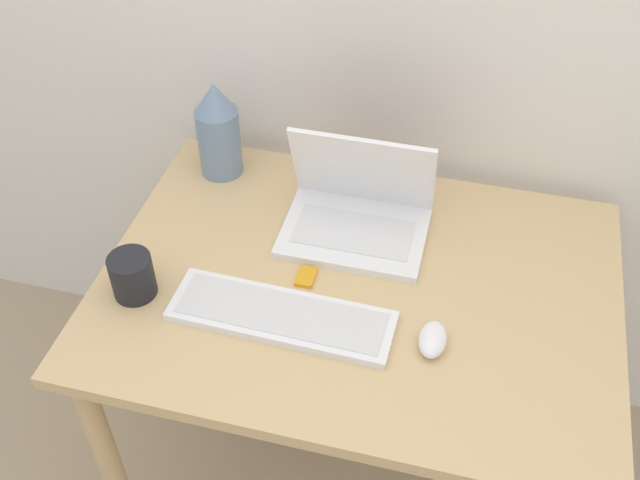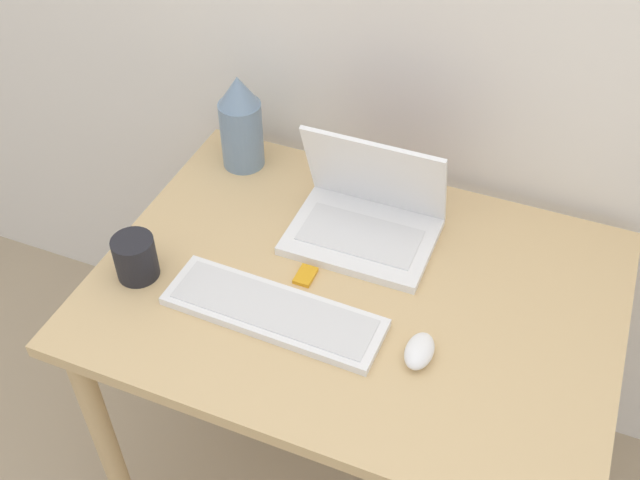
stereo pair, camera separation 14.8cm
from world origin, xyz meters
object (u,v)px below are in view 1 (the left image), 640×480
mouse (433,339)px  mp3_player (306,277)px  mug (132,276)px  laptop (357,210)px  keyboard (281,316)px  vase (218,130)px

mouse → mp3_player: size_ratio=1.62×
mouse → mug: (-0.60, -0.01, 0.03)m
laptop → mouse: size_ratio=3.49×
keyboard → mug: (-0.31, -0.00, 0.04)m
mouse → mug: mug is taller
mug → mouse: bearing=1.0°
keyboard → mouse: 0.29m
mouse → vase: vase is taller
laptop → keyboard: 0.31m
laptop → vase: vase is taller
mp3_player → vase: bearing=134.0°
keyboard → mug: bearing=-179.5°
laptop → mp3_player: size_ratio=5.65×
laptop → mug: size_ratio=3.28×
laptop → mp3_player: bearing=-111.1°
keyboard → vase: bearing=123.0°
vase → mug: (-0.03, -0.42, -0.07)m
keyboard → mp3_player: bearing=81.5°
mp3_player → mug: 0.35m
vase → mp3_player: bearing=-46.0°
vase → keyboard: bearing=-57.0°
keyboard → mp3_player: (0.02, 0.12, -0.01)m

